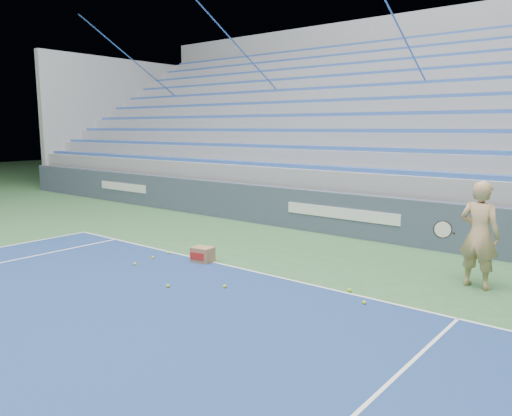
% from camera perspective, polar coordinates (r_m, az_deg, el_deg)
% --- Properties ---
extents(sponsor_barrier, '(30.00, 0.32, 1.10)m').
position_cam_1_polar(sponsor_barrier, '(12.93, 9.97, -0.72)').
color(sponsor_barrier, '#3B485A').
rests_on(sponsor_barrier, ground).
extents(bleachers, '(31.00, 9.15, 7.30)m').
position_cam_1_polar(bleachers, '(17.97, 19.09, 7.46)').
color(bleachers, '#919398').
rests_on(bleachers, ground).
extents(tennis_player, '(0.97, 0.89, 1.86)m').
position_cam_1_polar(tennis_player, '(9.36, 24.14, -2.80)').
color(tennis_player, tan).
rests_on(tennis_player, ground).
extents(ball_box, '(0.47, 0.38, 0.32)m').
position_cam_1_polar(ball_box, '(10.35, -6.12, -5.33)').
color(ball_box, '#906946').
rests_on(ball_box, ground).
extents(tennis_ball_0, '(0.07, 0.07, 0.07)m').
position_cam_1_polar(tennis_ball_0, '(8.86, -10.01, -8.77)').
color(tennis_ball_0, '#AFCE2A').
rests_on(tennis_ball_0, ground).
extents(tennis_ball_1, '(0.07, 0.07, 0.07)m').
position_cam_1_polar(tennis_ball_1, '(8.13, 12.26, -10.52)').
color(tennis_ball_1, '#AFCE2A').
rests_on(tennis_ball_1, ground).
extents(tennis_ball_2, '(0.07, 0.07, 0.07)m').
position_cam_1_polar(tennis_ball_2, '(10.37, -13.69, -6.24)').
color(tennis_ball_2, '#AFCE2A').
rests_on(tennis_ball_2, ground).
extents(tennis_ball_3, '(0.07, 0.07, 0.07)m').
position_cam_1_polar(tennis_ball_3, '(8.66, 10.65, -9.23)').
color(tennis_ball_3, '#AFCE2A').
rests_on(tennis_ball_3, ground).
extents(tennis_ball_4, '(0.07, 0.07, 0.07)m').
position_cam_1_polar(tennis_ball_4, '(10.77, -11.69, -5.59)').
color(tennis_ball_4, '#AFCE2A').
rests_on(tennis_ball_4, ground).
extents(tennis_ball_5, '(0.07, 0.07, 0.07)m').
position_cam_1_polar(tennis_ball_5, '(11.11, -9.96, -5.07)').
color(tennis_ball_5, '#AFCE2A').
rests_on(tennis_ball_5, ground).
extents(tennis_ball_6, '(0.07, 0.07, 0.07)m').
position_cam_1_polar(tennis_ball_6, '(8.72, -3.61, -8.95)').
color(tennis_ball_6, '#AFCE2A').
rests_on(tennis_ball_6, ground).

